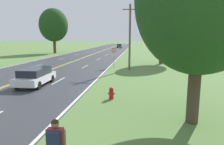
{
  "coord_description": "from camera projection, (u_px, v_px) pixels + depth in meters",
  "views": [
    {
      "loc": [
        10.47,
        -0.18,
        3.85
      ],
      "look_at": [
        8.61,
        13.74,
        1.37
      ],
      "focal_mm": 32.0,
      "sensor_mm": 36.0,
      "label": 1
    }
  ],
  "objects": [
    {
      "name": "traffic_sign",
      "position": [
        114.0,
        53.0,
        25.34
      ],
      "size": [
        0.6,
        0.1,
        2.51
      ],
      "color": "gray",
      "rests_on": "ground"
    },
    {
      "name": "fire_hydrant",
      "position": [
        111.0,
        93.0,
        12.56
      ],
      "size": [
        0.44,
        0.28,
        0.77
      ],
      "color": "red",
      "rests_on": "ground"
    },
    {
      "name": "car_white_hatchback_approaching",
      "position": [
        35.0,
        76.0,
        16.13
      ],
      "size": [
        2.01,
        4.11,
        1.41
      ],
      "rotation": [
        0.0,
        0.0,
        -1.54
      ],
      "color": "black",
      "rests_on": "ground"
    },
    {
      "name": "tree_mid_treeline",
      "position": [
        200.0,
        0.0,
        8.24
      ],
      "size": [
        5.46,
        5.46,
        8.52
      ],
      "color": "#473828",
      "rests_on": "ground"
    },
    {
      "name": "tree_behind_sign",
      "position": [
        162.0,
        28.0,
        28.37
      ],
      "size": [
        5.19,
        5.19,
        8.13
      ],
      "color": "#473828",
      "rests_on": "ground"
    },
    {
      "name": "car_dark_grey_hatchback_mid_near",
      "position": [
        119.0,
        46.0,
        73.38
      ],
      "size": [
        1.77,
        3.68,
        1.48
      ],
      "rotation": [
        0.0,
        0.0,
        -1.55
      ],
      "color": "black",
      "rests_on": "ground"
    },
    {
      "name": "utility_pole_midground",
      "position": [
        130.0,
        36.0,
        23.66
      ],
      "size": [
        1.8,
        0.24,
        7.65
      ],
      "color": "brown",
      "rests_on": "ground"
    },
    {
      "name": "tree_left_verge",
      "position": [
        54.0,
        25.0,
        47.81
      ],
      "size": [
        6.83,
        6.83,
        10.67
      ],
      "color": "#473828",
      "rests_on": "ground"
    },
    {
      "name": "hitchhiker_person",
      "position": [
        55.0,
        142.0,
        5.46
      ],
      "size": [
        0.56,
        0.41,
        1.66
      ],
      "rotation": [
        0.0,
        0.0,
        1.65
      ],
      "color": "#475175",
      "rests_on": "ground"
    }
  ]
}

